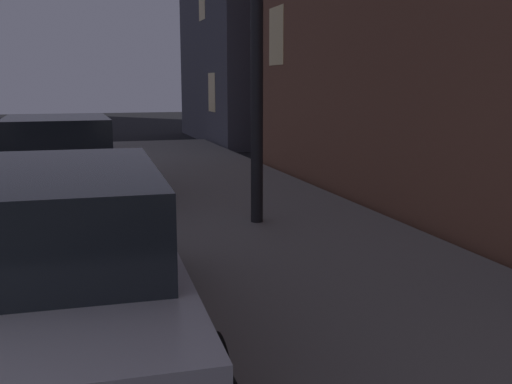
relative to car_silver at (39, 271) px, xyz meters
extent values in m
cube|color=#B7B7BF|center=(0.00, 0.05, -0.15)|extent=(1.92, 4.11, 0.64)
cube|color=#1E2328|center=(0.00, -0.13, 0.43)|extent=(1.64, 2.21, 0.56)
cylinder|color=black|center=(0.94, 1.27, -0.39)|extent=(0.24, 0.67, 0.66)
cube|color=black|center=(0.00, 6.07, -0.15)|extent=(1.87, 4.27, 0.64)
cube|color=#1E2328|center=(0.00, 5.92, 0.43)|extent=(1.62, 2.15, 0.56)
cylinder|color=black|center=(-0.93, 7.37, -0.39)|extent=(0.23, 0.66, 0.66)
cylinder|color=black|center=(0.89, 7.40, -0.39)|extent=(0.23, 0.66, 0.66)
cylinder|color=black|center=(0.94, 4.77, -0.39)|extent=(0.23, 0.66, 0.66)
cylinder|color=black|center=(2.54, 3.22, 1.96)|extent=(0.16, 0.16, 5.04)
cube|color=#F2D17F|center=(4.47, 8.01, 2.23)|extent=(0.06, 0.90, 1.20)
cube|color=#4C4C56|center=(8.94, 15.88, 3.63)|extent=(8.98, 7.37, 8.68)
cube|color=#F2D17F|center=(4.47, 15.40, 3.87)|extent=(0.06, 0.90, 1.20)
cube|color=#F2D17F|center=(4.47, 14.15, 0.97)|extent=(0.06, 0.90, 1.20)
camera|label=1|loc=(0.28, -4.04, 1.24)|focal=41.22mm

